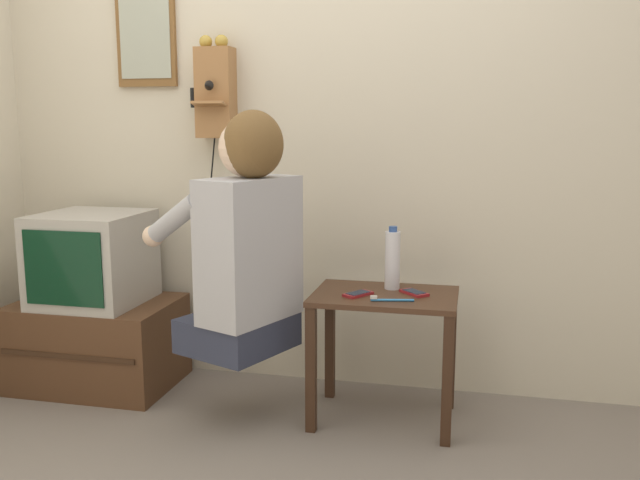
# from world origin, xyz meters

# --- Properties ---
(wall_back) EXTENTS (6.80, 0.05, 2.55)m
(wall_back) POSITION_xyz_m (0.00, 1.23, 1.27)
(wall_back) COLOR beige
(wall_back) RESTS_ON ground_plane
(side_table) EXTENTS (0.59, 0.41, 0.54)m
(side_table) POSITION_xyz_m (0.31, 0.83, 0.43)
(side_table) COLOR #422819
(side_table) RESTS_ON ground_plane
(person) EXTENTS (0.63, 0.58, 0.97)m
(person) POSITION_xyz_m (-0.23, 0.67, 0.78)
(person) COLOR #2D3347
(person) RESTS_ON ground_plane
(tv_stand) EXTENTS (0.73, 0.51, 0.41)m
(tv_stand) POSITION_xyz_m (-1.06, 0.91, 0.20)
(tv_stand) COLOR #51331E
(tv_stand) RESTS_ON ground_plane
(television) EXTENTS (0.45, 0.47, 0.42)m
(television) POSITION_xyz_m (-1.05, 0.90, 0.61)
(television) COLOR #ADA89E
(television) RESTS_ON tv_stand
(wall_phone_antique) EXTENTS (0.21, 0.18, 0.84)m
(wall_phone_antique) POSITION_xyz_m (-0.53, 1.14, 1.38)
(wall_phone_antique) COLOR #9E6B3D
(framed_picture) EXTENTS (0.30, 0.03, 0.53)m
(framed_picture) POSITION_xyz_m (-0.89, 1.19, 1.67)
(framed_picture) COLOR brown
(cell_phone_held) EXTENTS (0.12, 0.14, 0.01)m
(cell_phone_held) POSITION_xyz_m (0.21, 0.77, 0.55)
(cell_phone_held) COLOR maroon
(cell_phone_held) RESTS_ON side_table
(cell_phone_spare) EXTENTS (0.13, 0.13, 0.01)m
(cell_phone_spare) POSITION_xyz_m (0.43, 0.85, 0.55)
(cell_phone_spare) COLOR maroon
(cell_phone_spare) RESTS_ON side_table
(water_bottle) EXTENTS (0.06, 0.06, 0.27)m
(water_bottle) POSITION_xyz_m (0.33, 0.92, 0.67)
(water_bottle) COLOR silver
(water_bottle) RESTS_ON side_table
(toothbrush) EXTENTS (0.17, 0.04, 0.02)m
(toothbrush) POSITION_xyz_m (0.34, 0.71, 0.55)
(toothbrush) COLOR #338CD8
(toothbrush) RESTS_ON side_table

